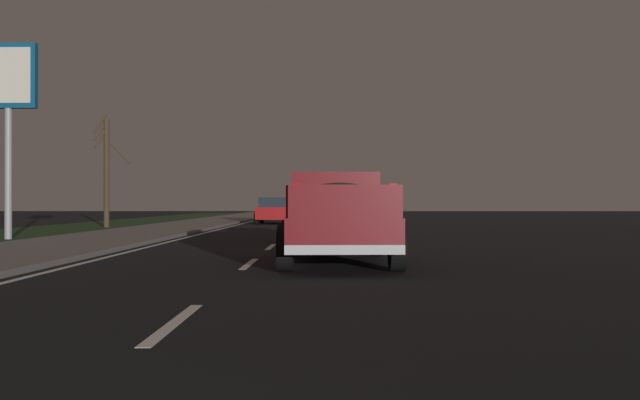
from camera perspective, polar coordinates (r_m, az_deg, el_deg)
name	(u,v)px	position (r m, az deg, el deg)	size (l,w,h in m)	color
ground	(290,232)	(28.99, -2.52, -2.66)	(144.00, 144.00, 0.00)	black
sidewalk_shoulder	(156,230)	(29.84, -13.53, -2.47)	(108.00, 4.00, 0.12)	slate
grass_verge	(39,232)	(31.43, -22.41, -2.45)	(108.00, 6.00, 0.01)	#1E3819
lane_markings	(236,230)	(31.21, -7.01, -2.48)	(108.00, 3.54, 0.01)	silver
pickup_truck	(336,215)	(14.01, 1.34, -1.25)	(5.50, 2.42, 1.87)	maroon
sedan_black	(331,217)	(21.70, 0.96, -1.41)	(4.43, 2.07, 1.54)	black
sedan_red	(274,210)	(40.12, -3.85, -0.87)	(4.41, 2.04, 1.54)	maroon
gas_price_sign	(8,92)	(25.49, -24.61, 8.19)	(0.27, 1.90, 6.61)	#99999E
bare_tree_far	(106,169)	(35.81, -17.42, 2.46)	(0.74, 1.79, 5.69)	#423323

